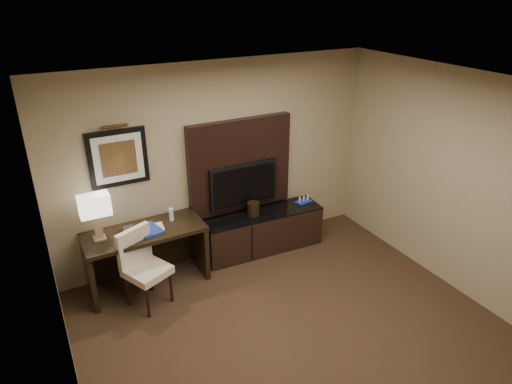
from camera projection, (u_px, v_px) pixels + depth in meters
floor at (320, 362)px, 4.71m from camera, size 4.50×5.00×0.01m
ceiling at (341, 104)px, 3.57m from camera, size 4.50×5.00×0.01m
wall_back at (218, 162)px, 6.14m from camera, size 4.50×0.01×2.70m
wall_left at (67, 332)px, 3.18m from camera, size 0.01×5.00×2.70m
wall_right at (493, 199)px, 5.10m from camera, size 0.01×5.00×2.70m
desk at (147, 258)px, 5.76m from camera, size 1.48×0.65×0.79m
credenza at (262, 231)px, 6.56m from camera, size 1.75×0.56×0.60m
tv_wall_panel at (240, 165)px, 6.25m from camera, size 1.50×0.12×1.30m
tv at (244, 185)px, 6.28m from camera, size 1.00×0.08×0.60m
artwork at (118, 158)px, 5.44m from camera, size 0.70×0.04×0.70m
picture_light at (114, 126)px, 5.24m from camera, size 0.04×0.04×0.30m
desk_chair at (147, 270)px, 5.37m from camera, size 0.63×0.66×0.95m
table_lamp at (97, 219)px, 5.30m from camera, size 0.37×0.27×0.54m
desk_phone at (127, 233)px, 5.44m from camera, size 0.24×0.22×0.10m
blue_folder at (149, 230)px, 5.59m from camera, size 0.33×0.40×0.02m
book at (149, 221)px, 5.57m from camera, size 0.16×0.04×0.22m
water_bottle at (171, 214)px, 5.80m from camera, size 0.06×0.06×0.17m
ice_bucket at (253, 209)px, 6.34m from camera, size 0.19×0.19×0.19m
minibar_tray at (304, 200)px, 6.72m from camera, size 0.25×0.18×0.08m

